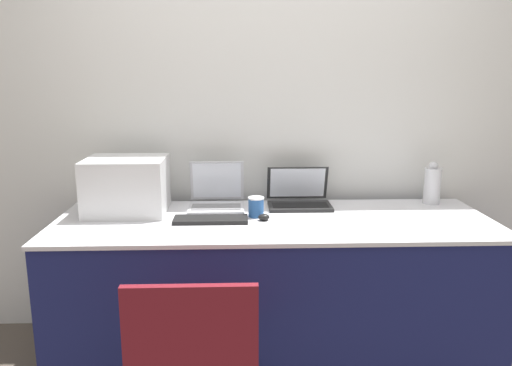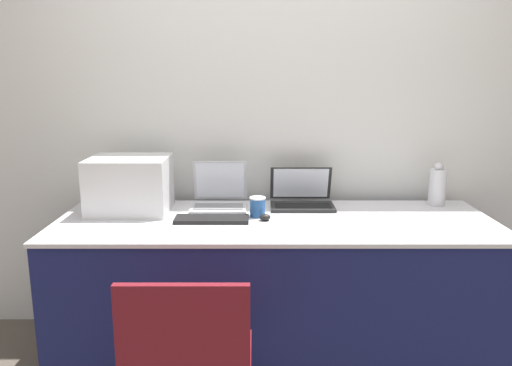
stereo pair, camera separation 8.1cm
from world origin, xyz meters
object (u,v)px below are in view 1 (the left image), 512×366
(laptop_left, at_px, (217,198))
(laptop_right, at_px, (299,197))
(metal_pitcher, at_px, (432,184))
(coffee_cup, at_px, (256,207))
(printer, at_px, (126,184))
(external_keyboard, at_px, (211,220))
(chair, at_px, (195,362))
(mouse, at_px, (264,217))

(laptop_left, relative_size, laptop_right, 0.87)
(metal_pitcher, bearing_deg, coffee_cup, -166.98)
(printer, relative_size, coffee_cup, 4.00)
(coffee_cup, bearing_deg, laptop_left, 137.69)
(external_keyboard, height_order, coffee_cup, coffee_cup)
(laptop_left, bearing_deg, external_keyboard, -93.85)
(laptop_left, distance_m, chair, 1.09)
(metal_pitcher, bearing_deg, external_keyboard, -165.73)
(coffee_cup, relative_size, metal_pitcher, 0.42)
(printer, distance_m, chair, 1.13)
(external_keyboard, height_order, metal_pitcher, metal_pitcher)
(printer, distance_m, metal_pitcher, 1.69)
(laptop_right, distance_m, chair, 1.21)
(laptop_left, distance_m, mouse, 0.37)
(laptop_left, relative_size, mouse, 5.24)
(coffee_cup, distance_m, chair, 0.95)
(laptop_right, xyz_separation_m, mouse, (-0.21, -0.28, -0.03))
(coffee_cup, bearing_deg, external_keyboard, -160.45)
(mouse, distance_m, chair, 0.88)
(printer, bearing_deg, coffee_cup, -8.49)
(printer, xyz_separation_m, laptop_left, (0.47, 0.09, -0.10))
(chair, bearing_deg, laptop_right, 64.66)
(metal_pitcher, bearing_deg, printer, -175.54)
(chair, bearing_deg, mouse, 69.47)
(laptop_right, xyz_separation_m, chair, (-0.50, -1.05, -0.35))
(laptop_left, xyz_separation_m, coffee_cup, (0.21, -0.19, -0.00))
(coffee_cup, height_order, chair, coffee_cup)
(laptop_left, distance_m, metal_pitcher, 1.22)
(printer, height_order, metal_pitcher, printer)
(coffee_cup, bearing_deg, mouse, -63.63)
(laptop_left, height_order, laptop_right, laptop_left)
(printer, height_order, laptop_left, printer)
(metal_pitcher, height_order, chair, metal_pitcher)
(external_keyboard, relative_size, mouse, 6.45)
(laptop_right, height_order, chair, laptop_right)
(printer, distance_m, coffee_cup, 0.69)
(laptop_right, xyz_separation_m, coffee_cup, (-0.25, -0.21, 0.00))
(laptop_left, bearing_deg, mouse, -47.05)
(coffee_cup, relative_size, mouse, 1.79)
(coffee_cup, height_order, mouse, coffee_cup)
(laptop_left, distance_m, external_keyboard, 0.28)
(laptop_right, distance_m, metal_pitcher, 0.76)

